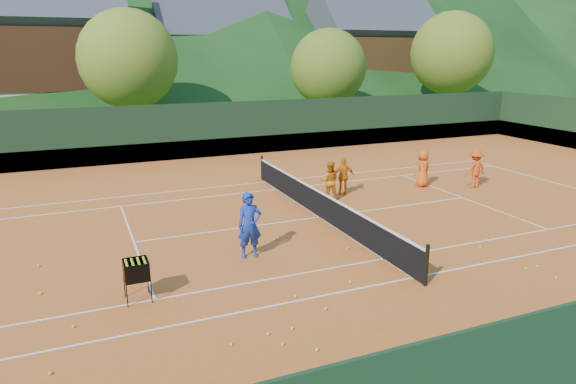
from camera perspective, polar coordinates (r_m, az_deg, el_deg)
name	(u,v)px	position (r m, az deg, el deg)	size (l,w,h in m)	color
ground	(320,218)	(18.30, 3.56, -2.86)	(400.00, 400.00, 0.00)	#2B4F18
clay_court	(320,217)	(18.30, 3.56, -2.83)	(40.00, 24.00, 0.02)	#C1581F
coach	(250,225)	(14.55, -4.29, -3.71)	(0.69, 0.46, 1.91)	#18319D
student_a	(330,181)	(20.23, 4.64, 1.27)	(0.76, 0.59, 1.56)	orange
student_b	(344,176)	(21.02, 6.19, 1.76)	(0.91, 0.38, 1.55)	orange
student_c	(423,169)	(22.93, 14.77, 2.54)	(0.78, 0.51, 1.60)	#E95C14
student_d	(475,169)	(23.45, 20.08, 2.43)	(1.05, 0.61, 1.63)	#E24D14
tennis_ball_0	(537,266)	(15.71, 25.96, -7.42)	(0.07, 0.07, 0.07)	#BBE426
tennis_ball_2	(526,268)	(15.42, 24.92, -7.71)	(0.07, 0.07, 0.07)	#BBE426
tennis_ball_3	(348,248)	(15.46, 6.63, -6.23)	(0.07, 0.07, 0.07)	#BBE426
tennis_ball_4	(326,309)	(12.03, 4.22, -12.79)	(0.07, 0.07, 0.07)	#BBE426
tennis_ball_5	(73,327)	(12.21, -22.74, -13.62)	(0.07, 0.07, 0.07)	#BBE426
tennis_ball_6	(39,266)	(15.75, -25.96, -7.36)	(0.07, 0.07, 0.07)	#BBE426
tennis_ball_7	(317,350)	(10.57, 3.24, -17.10)	(0.07, 0.07, 0.07)	#BBE426
tennis_ball_8	(556,278)	(15.15, 27.61, -8.45)	(0.07, 0.07, 0.07)	#BBE426
tennis_ball_9	(350,282)	(13.34, 6.95, -9.90)	(0.07, 0.07, 0.07)	#BBE426
tennis_ball_10	(268,334)	(11.06, -2.20, -15.48)	(0.07, 0.07, 0.07)	#BBE426
tennis_ball_13	(296,296)	(12.53, 0.84, -11.53)	(0.07, 0.07, 0.07)	#BBE426
tennis_ball_14	(283,344)	(10.72, -0.61, -16.56)	(0.07, 0.07, 0.07)	#BBE426
tennis_ball_15	(50,373)	(10.83, -24.93, -17.80)	(0.07, 0.07, 0.07)	#BBE426
tennis_ball_16	(277,239)	(16.09, -1.27, -5.24)	(0.07, 0.07, 0.07)	#BBE426
tennis_ball_17	(375,238)	(16.39, 9.61, -5.07)	(0.07, 0.07, 0.07)	#BBE426
tennis_ball_18	(40,293)	(14.03, -25.81, -10.10)	(0.07, 0.07, 0.07)	#BBE426
tennis_ball_19	(231,344)	(10.78, -6.33, -16.47)	(0.07, 0.07, 0.07)	#BBE426
tennis_ball_20	(480,247)	(16.47, 20.57, -5.77)	(0.07, 0.07, 0.07)	#BBE426
tennis_ball_21	(292,328)	(11.25, 0.46, -14.91)	(0.07, 0.07, 0.07)	#BBE426
court_lines	(320,217)	(18.30, 3.56, -2.79)	(23.83, 11.03, 0.00)	white
tennis_net	(320,204)	(18.15, 3.58, -1.30)	(0.10, 12.07, 1.10)	black
perimeter_fence	(320,183)	(17.95, 3.62, 0.99)	(40.40, 24.24, 3.00)	black
ball_hopper	(136,271)	(12.64, -16.50, -8.40)	(0.57, 0.57, 1.00)	black
chalet_left	(33,52)	(45.60, -26.45, 13.78)	(13.80, 9.93, 12.92)	beige
chalet_mid	(220,59)	(51.43, -7.54, 14.48)	(12.65, 8.82, 11.45)	beige
chalet_right	(368,56)	(53.35, 8.84, 14.75)	(11.50, 8.82, 11.91)	beige
tree_b	(129,59)	(35.75, -17.29, 13.90)	(6.40, 6.40, 8.40)	#3E2618
tree_c	(328,67)	(38.87, 4.52, 13.64)	(5.60, 5.60, 7.35)	#3D2718
tree_d	(451,53)	(46.37, 17.70, 14.48)	(6.80, 6.80, 8.93)	#3F2819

